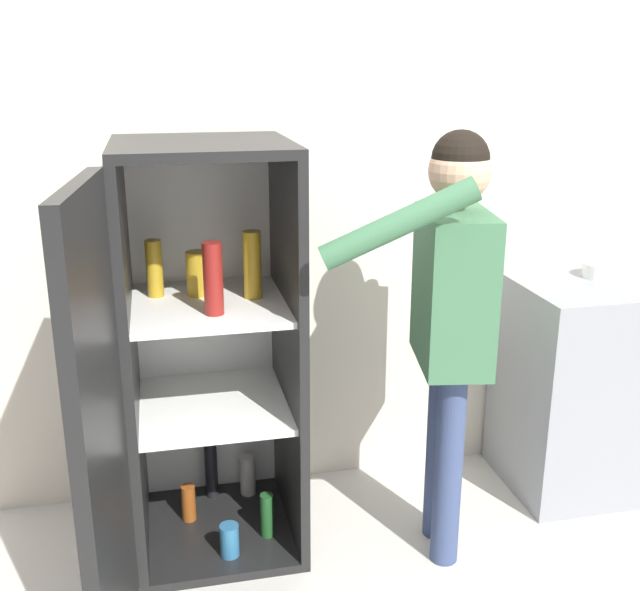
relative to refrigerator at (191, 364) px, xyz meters
name	(u,v)px	position (x,y,z in m)	size (l,w,h in m)	color
wall_back	(291,201)	(0.46, 0.46, 0.50)	(7.00, 0.06, 2.55)	beige
refrigerator	(191,364)	(0.00, 0.00, 0.00)	(0.73, 1.28, 1.56)	black
person	(450,297)	(0.91, -0.19, 0.25)	(0.67, 0.53, 1.61)	#384770
counter	(591,385)	(1.73, 0.13, -0.31)	(0.71, 0.57, 0.94)	gray
bowl	(602,270)	(1.77, 0.20, 0.19)	(0.16, 0.16, 0.06)	white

